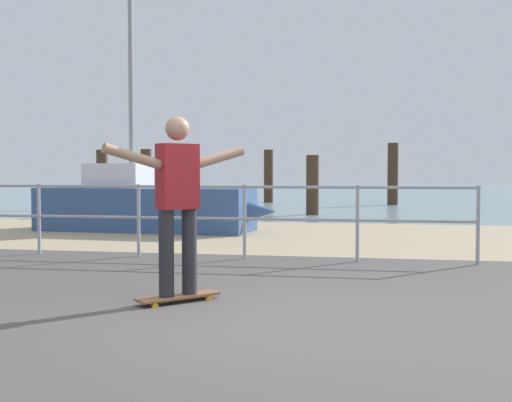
% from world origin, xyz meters
% --- Properties ---
extents(ground_plane, '(24.00, 10.00, 0.04)m').
position_xyz_m(ground_plane, '(0.00, -1.00, 0.00)').
color(ground_plane, '#514C49').
rests_on(ground_plane, ground).
extents(beach_strip, '(24.00, 6.00, 0.04)m').
position_xyz_m(beach_strip, '(0.00, 7.00, 0.00)').
color(beach_strip, tan).
rests_on(beach_strip, ground).
extents(sea_surface, '(72.00, 50.00, 0.04)m').
position_xyz_m(sea_surface, '(0.00, 35.00, 0.00)').
color(sea_surface, '#75939E').
rests_on(sea_surface, ground).
extents(railing_fence, '(9.32, 0.05, 1.05)m').
position_xyz_m(railing_fence, '(-2.48, 3.60, 0.69)').
color(railing_fence, '#9EA0A5').
rests_on(railing_fence, ground).
extents(sailboat, '(5.02, 1.71, 5.79)m').
position_xyz_m(sailboat, '(-3.64, 7.43, 0.53)').
color(sailboat, '#335184').
rests_on(sailboat, ground).
extents(skateboard, '(0.70, 0.71, 0.08)m').
position_xyz_m(skateboard, '(-0.95, 0.61, 0.07)').
color(skateboard, brown).
rests_on(skateboard, ground).
extents(skateboarder, '(1.07, 1.10, 1.65)m').
position_xyz_m(skateboarder, '(-0.95, 0.61, 1.02)').
color(skateboarder, '#26262B').
rests_on(skateboarder, skateboard).
extents(groyne_post_0, '(0.36, 0.36, 1.95)m').
position_xyz_m(groyne_post_0, '(-8.00, 14.75, 0.98)').
color(groyne_post_0, '#422D1E').
rests_on(groyne_post_0, ground).
extents(groyne_post_1, '(0.31, 0.31, 1.88)m').
position_xyz_m(groyne_post_1, '(-5.63, 12.45, 0.94)').
color(groyne_post_1, '#422D1E').
rests_on(groyne_post_1, ground).
extents(groyne_post_2, '(0.36, 0.36, 2.09)m').
position_xyz_m(groyne_post_2, '(-3.25, 19.70, 1.05)').
color(groyne_post_2, '#422D1E').
rests_on(groyne_post_2, ground).
extents(groyne_post_3, '(0.36, 0.36, 1.70)m').
position_xyz_m(groyne_post_3, '(-0.88, 12.91, 0.85)').
color(groyne_post_3, '#422D1E').
rests_on(groyne_post_3, ground).
extents(groyne_post_4, '(0.38, 0.38, 2.28)m').
position_xyz_m(groyne_post_4, '(1.50, 18.80, 1.14)').
color(groyne_post_4, '#422D1E').
rests_on(groyne_post_4, ground).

